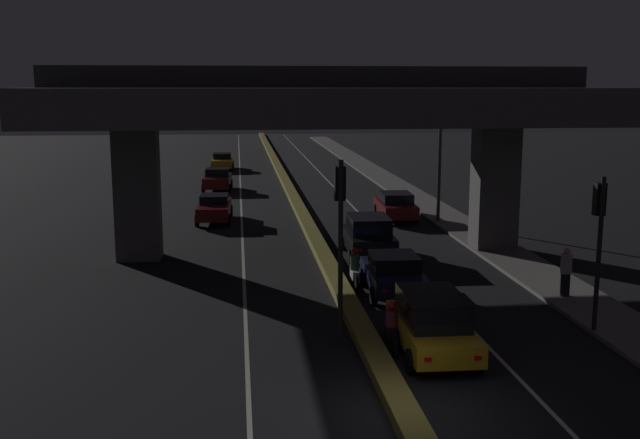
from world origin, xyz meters
The scene contains 19 objects.
ground_plane centered at (0.00, 0.00, 0.00)m, with size 200.00×200.00×0.00m, color black.
lane_line_left_inner centered at (-3.38, 35.00, 0.00)m, with size 0.12×126.00×0.00m, color beige.
lane_line_right_inner centered at (3.38, 35.00, 0.00)m, with size 0.12×126.00×0.00m, color beige.
median_divider centered at (0.00, 35.00, 0.17)m, with size 0.66×126.00×0.33m, color olive.
sidewalk_right centered at (7.90, 28.00, 0.07)m, with size 2.34×126.00×0.14m, color slate.
elevated_overpass centered at (0.00, 16.54, 6.15)m, with size 23.16×9.76×8.06m.
traffic_light_left_of_median centered at (-0.73, 5.07, 3.57)m, with size 0.30×0.49×5.25m.
traffic_light_right_of_median centered at (6.83, 5.07, 3.21)m, with size 0.30×0.49×4.69m.
street_lamp centered at (6.63, 23.17, 4.61)m, with size 2.71×0.32×7.69m.
car_taxi_yellow_lead centered at (1.66, 3.92, 0.88)m, with size 2.00×4.32×1.69m.
car_dark_blue_second centered at (1.82, 9.88, 0.76)m, with size 2.04×3.97×1.47m.
car_black_third centered at (2.00, 15.91, 0.89)m, with size 2.12×4.13×1.74m.
car_dark_red_fourth centered at (5.03, 24.60, 0.78)m, with size 2.08×4.48×1.51m.
car_dark_red_lead_oncoming centered at (-4.84, 25.09, 0.75)m, with size 1.95×4.52×1.45m.
car_dark_red_second_oncoming centered at (-4.98, 37.43, 0.77)m, with size 2.11×4.03×1.55m.
car_taxi_yellow_third_oncoming centered at (-4.87, 50.83, 0.74)m, with size 1.98×4.43×1.44m.
motorcycle_black_filtering_near centered at (0.62, 4.33, 0.59)m, with size 0.34×1.82×1.39m.
motorcycle_white_filtering_mid centered at (0.61, 10.84, 0.63)m, with size 0.33×1.84×1.48m.
pedestrian_on_sidewalk centered at (7.54, 8.56, 0.98)m, with size 0.38×0.38×1.69m.
Camera 1 is at (-3.52, -15.17, 7.22)m, focal length 42.00 mm.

